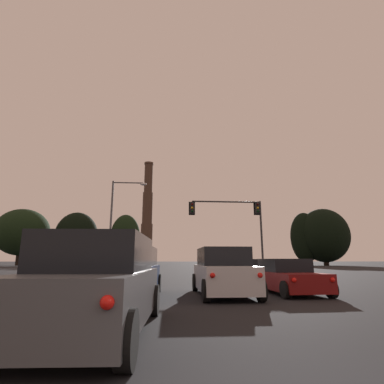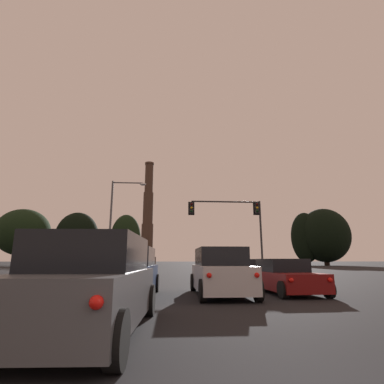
{
  "view_description": "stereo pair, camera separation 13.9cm",
  "coord_description": "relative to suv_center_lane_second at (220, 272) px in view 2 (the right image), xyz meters",
  "views": [
    {
      "loc": [
        -1.85,
        -1.86,
        1.37
      ],
      "look_at": [
        1.38,
        40.42,
        11.04
      ],
      "focal_mm": 28.0,
      "sensor_mm": 36.0,
      "label": 1
    },
    {
      "loc": [
        -1.71,
        -1.87,
        1.37
      ],
      "look_at": [
        1.38,
        40.42,
        11.04
      ],
      "focal_mm": 28.0,
      "sensor_mm": 36.0,
      "label": 2
    }
  ],
  "objects": [
    {
      "name": "suv_center_lane_second",
      "position": [
        0.0,
        0.0,
        0.0
      ],
      "size": [
        2.12,
        4.91,
        1.86
      ],
      "rotation": [
        0.0,
        0.0,
        0.0
      ],
      "color": "silver",
      "rests_on": "ground_plane"
    },
    {
      "name": "suv_left_lane_third",
      "position": [
        -3.55,
        -6.1,
        0.0
      ],
      "size": [
        2.3,
        4.98,
        1.86
      ],
      "rotation": [
        0.0,
        0.0,
        -0.04
      ],
      "color": "#4C4F54",
      "rests_on": "ground_plane"
    },
    {
      "name": "hatchback_right_lane_front",
      "position": [
        2.96,
        7.96,
        -0.23
      ],
      "size": [
        2.01,
        4.15,
        1.44
      ],
      "rotation": [
        0.0,
        0.0,
        -0.03
      ],
      "color": "black",
      "rests_on": "ground_plane"
    },
    {
      "name": "sedan_right_lane_second",
      "position": [
        2.89,
        0.74,
        -0.23
      ],
      "size": [
        2.12,
        4.75,
        1.43
      ],
      "rotation": [
        0.0,
        0.0,
        0.03
      ],
      "color": "maroon",
      "rests_on": "ground_plane"
    },
    {
      "name": "suv_left_lane_second",
      "position": [
        -3.62,
        -0.28,
        0.0
      ],
      "size": [
        2.25,
        4.96,
        1.86
      ],
      "rotation": [
        0.0,
        0.0,
        -0.03
      ],
      "color": "navy",
      "rests_on": "ground_plane"
    },
    {
      "name": "traffic_light_overhead_right",
      "position": [
        4.12,
        14.81,
        4.34
      ],
      "size": [
        6.91,
        0.5,
        6.79
      ],
      "color": "#2D2D30",
      "rests_on": "ground_plane"
    },
    {
      "name": "street_lamp",
      "position": [
        -7.31,
        17.07,
        4.65
      ],
      "size": [
        3.41,
        0.36,
        9.08
      ],
      "color": "#56565B",
      "rests_on": "ground_plane"
    },
    {
      "name": "smokestack",
      "position": [
        -10.51,
        100.44,
        14.21
      ],
      "size": [
        6.96,
        6.96,
        38.6
      ],
      "color": "#3C2B22",
      "rests_on": "ground_plane"
    },
    {
      "name": "treeline_center_right",
      "position": [
        -27.28,
        71.6,
        6.46
      ],
      "size": [
        11.4,
        10.26,
        14.17
      ],
      "color": "black",
      "rests_on": "ground_plane"
    },
    {
      "name": "treeline_far_left",
      "position": [
        33.78,
        65.13,
        6.33
      ],
      "size": [
        7.47,
        6.72,
        13.81
      ],
      "color": "black",
      "rests_on": "ground_plane"
    },
    {
      "name": "treeline_far_right",
      "position": [
        38.43,
        64.04,
        6.85
      ],
      "size": [
        13.12,
        11.81,
        14.73
      ],
      "color": "black",
      "rests_on": "ground_plane"
    },
    {
      "name": "treeline_left_mid",
      "position": [
        -13.85,
        69.23,
        6.14
      ],
      "size": [
        7.93,
        7.14,
        13.36
      ],
      "color": "black",
      "rests_on": "ground_plane"
    },
    {
      "name": "treeline_center_left",
      "position": [
        -40.37,
        69.02,
        7.57
      ],
      "size": [
        13.6,
        12.24,
        14.5
      ],
      "color": "black",
      "rests_on": "ground_plane"
    }
  ]
}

